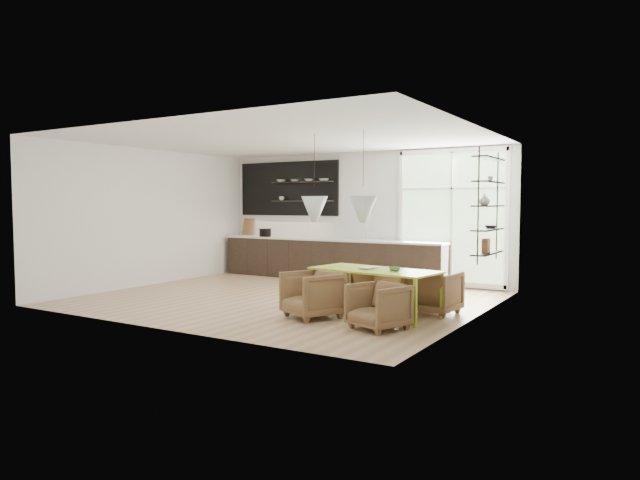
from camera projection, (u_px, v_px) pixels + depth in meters
The scene contains 11 objects.
room at pixel (342, 218), 11.01m from camera, with size 7.02×6.01×2.91m.
kitchen_run at pixel (327, 253), 13.08m from camera, with size 5.54×0.69×2.75m.
right_shelving at pixel (488, 209), 9.62m from camera, with size 0.26×1.22×1.90m.
dining_table at pixel (375, 272), 8.84m from camera, with size 2.09×1.16×0.72m.
armchair_back_left at pixel (377, 286), 9.83m from camera, with size 0.68×0.70×0.64m, color brown.
armchair_back_right at pixel (434, 292), 8.99m from camera, with size 0.73×0.75×0.68m, color brown.
armchair_front_left at pixel (312, 294), 8.69m from camera, with size 0.76×0.78×0.71m, color brown.
armchair_front_right at pixel (378, 306), 7.88m from camera, with size 0.68×0.70×0.64m, color brown.
wire_stool at pixel (299, 291), 9.71m from camera, with size 0.31×0.31×0.39m.
table_book at pixel (363, 267), 8.98m from camera, with size 0.21×0.29×0.03m, color white.
table_bowl at pixel (395, 269), 8.63m from camera, with size 0.18×0.18×0.06m, color #4E8155.
Camera 1 is at (5.93, -8.54, 1.74)m, focal length 32.00 mm.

